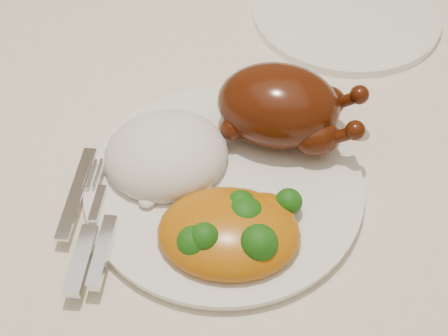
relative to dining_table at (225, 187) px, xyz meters
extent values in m
cube|color=brown|center=(0.00, 0.00, 0.07)|extent=(1.60, 0.90, 0.04)
cube|color=beige|center=(0.00, 0.00, 0.10)|extent=(1.72, 1.02, 0.01)
cylinder|color=white|center=(-0.02, -0.08, 0.11)|extent=(0.32, 0.32, 0.01)
cylinder|color=white|center=(0.19, 0.16, 0.11)|extent=(0.29, 0.29, 0.01)
ellipsoid|color=#4D1A08|center=(0.05, -0.03, 0.15)|extent=(0.15, 0.14, 0.08)
ellipsoid|color=#4D1A08|center=(0.04, -0.03, 0.17)|extent=(0.07, 0.06, 0.03)
ellipsoid|color=#4D1A08|center=(0.08, -0.07, 0.14)|extent=(0.05, 0.04, 0.04)
sphere|color=#4D1A08|center=(0.11, -0.08, 0.16)|extent=(0.02, 0.02, 0.02)
ellipsoid|color=#4D1A08|center=(0.10, -0.02, 0.14)|extent=(0.05, 0.04, 0.04)
sphere|color=#4D1A08|center=(0.13, -0.04, 0.16)|extent=(0.02, 0.02, 0.02)
sphere|color=#4D1A08|center=(0.00, -0.04, 0.14)|extent=(0.03, 0.03, 0.03)
sphere|color=#4D1A08|center=(0.02, 0.01, 0.14)|extent=(0.03, 0.03, 0.03)
ellipsoid|color=white|center=(-0.07, -0.05, 0.13)|extent=(0.13, 0.11, 0.06)
ellipsoid|color=#B9730B|center=(-0.03, -0.15, 0.12)|extent=(0.15, 0.13, 0.04)
ellipsoid|color=#B9730B|center=(0.01, -0.14, 0.12)|extent=(0.06, 0.05, 0.03)
ellipsoid|color=#15400A|center=(-0.06, -0.16, 0.13)|extent=(0.03, 0.03, 0.03)
ellipsoid|color=#15400A|center=(-0.06, -0.16, 0.13)|extent=(0.03, 0.03, 0.02)
ellipsoid|color=#15400A|center=(-0.01, -0.14, 0.13)|extent=(0.03, 0.03, 0.03)
ellipsoid|color=#15400A|center=(-0.05, -0.16, 0.14)|extent=(0.03, 0.03, 0.03)
ellipsoid|color=#15400A|center=(-0.01, -0.13, 0.13)|extent=(0.03, 0.03, 0.03)
ellipsoid|color=#15400A|center=(-0.01, -0.17, 0.14)|extent=(0.03, 0.03, 0.03)
ellipsoid|color=#15400A|center=(0.03, -0.13, 0.13)|extent=(0.03, 0.03, 0.02)
cube|color=silver|center=(-0.16, -0.07, 0.12)|extent=(0.05, 0.11, 0.00)
cube|color=silver|center=(-0.16, -0.15, 0.12)|extent=(0.04, 0.07, 0.01)
cube|color=silver|center=(-0.14, -0.14, 0.12)|extent=(0.03, 0.07, 0.01)
cube|color=silver|center=(-0.14, -0.07, 0.12)|extent=(0.04, 0.08, 0.00)
camera|label=1|loc=(-0.10, -0.46, 0.58)|focal=50.00mm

